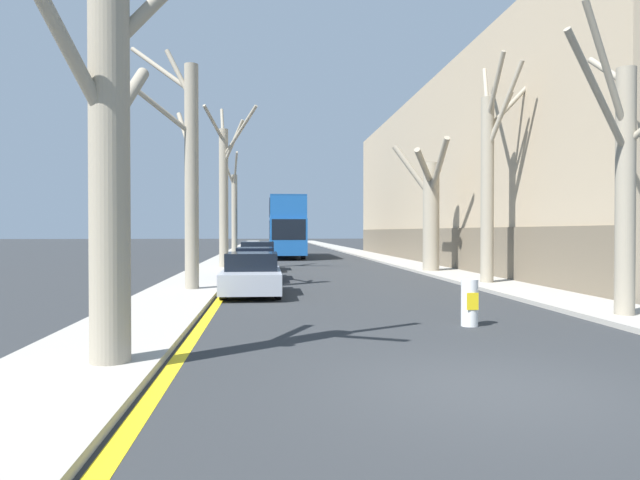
{
  "coord_description": "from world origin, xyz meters",
  "views": [
    {
      "loc": [
        -2.8,
        -6.95,
        2.0
      ],
      "look_at": [
        0.78,
        31.39,
        1.42
      ],
      "focal_mm": 32.0,
      "sensor_mm": 36.0,
      "label": 1
    }
  ],
  "objects_px": {
    "street_tree_right_1": "(489,174)",
    "parked_car_0": "(252,275)",
    "double_decker_bus": "(286,224)",
    "traffic_bollard": "(470,303)",
    "parked_car_1": "(255,264)",
    "parked_car_2": "(258,257)",
    "street_tree_right_2": "(430,210)",
    "street_tree_left_0": "(110,142)",
    "street_tree_right_0": "(625,170)",
    "street_tree_left_2": "(224,189)",
    "street_tree_left_1": "(188,166)",
    "street_tree_left_3": "(234,209)"
  },
  "relations": [
    {
      "from": "parked_car_2",
      "to": "street_tree_left_1",
      "type": "bearing_deg",
      "value": -101.41
    },
    {
      "from": "parked_car_1",
      "to": "street_tree_left_0",
      "type": "bearing_deg",
      "value": -96.53
    },
    {
      "from": "street_tree_left_0",
      "to": "double_decker_bus",
      "type": "bearing_deg",
      "value": 84.02
    },
    {
      "from": "parked_car_1",
      "to": "traffic_bollard",
      "type": "height_order",
      "value": "parked_car_1"
    },
    {
      "from": "double_decker_bus",
      "to": "parked_car_0",
      "type": "xyz_separation_m",
      "value": [
        -1.94,
        -25.67,
        -1.93
      ]
    },
    {
      "from": "double_decker_bus",
      "to": "parked_car_2",
      "type": "bearing_deg",
      "value": -97.73
    },
    {
      "from": "street_tree_left_1",
      "to": "double_decker_bus",
      "type": "height_order",
      "value": "street_tree_left_1"
    },
    {
      "from": "street_tree_right_0",
      "to": "street_tree_right_1",
      "type": "bearing_deg",
      "value": 88.77
    },
    {
      "from": "street_tree_left_0",
      "to": "street_tree_right_2",
      "type": "relative_size",
      "value": 1.24
    },
    {
      "from": "street_tree_left_1",
      "to": "street_tree_left_2",
      "type": "height_order",
      "value": "street_tree_left_2"
    },
    {
      "from": "street_tree_right_0",
      "to": "parked_car_0",
      "type": "distance_m",
      "value": 10.71
    },
    {
      "from": "traffic_bollard",
      "to": "street_tree_right_2",
      "type": "bearing_deg",
      "value": 76.77
    },
    {
      "from": "street_tree_left_1",
      "to": "street_tree_right_0",
      "type": "xyz_separation_m",
      "value": [
        10.57,
        -6.93,
        -0.79
      ]
    },
    {
      "from": "street_tree_left_3",
      "to": "street_tree_right_2",
      "type": "relative_size",
      "value": 1.26
    },
    {
      "from": "parked_car_2",
      "to": "street_tree_right_2",
      "type": "bearing_deg",
      "value": -18.12
    },
    {
      "from": "street_tree_left_3",
      "to": "parked_car_0",
      "type": "distance_m",
      "value": 24.34
    },
    {
      "from": "street_tree_right_1",
      "to": "parked_car_0",
      "type": "distance_m",
      "value": 9.61
    },
    {
      "from": "street_tree_left_1",
      "to": "traffic_bollard",
      "type": "distance_m",
      "value": 10.7
    },
    {
      "from": "street_tree_left_3",
      "to": "street_tree_right_2",
      "type": "distance_m",
      "value": 18.51
    },
    {
      "from": "parked_car_0",
      "to": "traffic_bollard",
      "type": "bearing_deg",
      "value": -53.53
    },
    {
      "from": "double_decker_bus",
      "to": "street_tree_right_1",
      "type": "bearing_deg",
      "value": -73.98
    },
    {
      "from": "street_tree_left_2",
      "to": "double_decker_bus",
      "type": "height_order",
      "value": "street_tree_left_2"
    },
    {
      "from": "double_decker_bus",
      "to": "parked_car_1",
      "type": "bearing_deg",
      "value": -95.55
    },
    {
      "from": "street_tree_left_2",
      "to": "parked_car_1",
      "type": "bearing_deg",
      "value": -75.09
    },
    {
      "from": "street_tree_left_1",
      "to": "street_tree_left_2",
      "type": "bearing_deg",
      "value": 88.2
    },
    {
      "from": "street_tree_left_2",
      "to": "double_decker_bus",
      "type": "xyz_separation_m",
      "value": [
        3.69,
        13.46,
        -1.66
      ]
    },
    {
      "from": "street_tree_right_1",
      "to": "double_decker_bus",
      "type": "bearing_deg",
      "value": 106.02
    },
    {
      "from": "parked_car_1",
      "to": "parked_car_0",
      "type": "bearing_deg",
      "value": -90.0
    },
    {
      "from": "street_tree_left_0",
      "to": "parked_car_1",
      "type": "xyz_separation_m",
      "value": [
        1.75,
        15.32,
        -2.64
      ]
    },
    {
      "from": "street_tree_left_1",
      "to": "street_tree_right_2",
      "type": "distance_m",
      "value": 12.95
    },
    {
      "from": "parked_car_0",
      "to": "parked_car_1",
      "type": "relative_size",
      "value": 0.96
    },
    {
      "from": "double_decker_bus",
      "to": "parked_car_0",
      "type": "bearing_deg",
      "value": -94.33
    },
    {
      "from": "parked_car_0",
      "to": "street_tree_right_1",
      "type": "bearing_deg",
      "value": 15.01
    },
    {
      "from": "street_tree_left_3",
      "to": "street_tree_right_2",
      "type": "bearing_deg",
      "value": -56.51
    },
    {
      "from": "double_decker_bus",
      "to": "parked_car_1",
      "type": "distance_m",
      "value": 20.19
    },
    {
      "from": "street_tree_left_2",
      "to": "street_tree_right_0",
      "type": "height_order",
      "value": "street_tree_left_2"
    },
    {
      "from": "street_tree_left_2",
      "to": "parked_car_0",
      "type": "distance_m",
      "value": 12.84
    },
    {
      "from": "street_tree_right_0",
      "to": "traffic_bollard",
      "type": "xyz_separation_m",
      "value": [
        -3.74,
        -0.44,
        -2.87
      ]
    },
    {
      "from": "street_tree_left_1",
      "to": "street_tree_left_2",
      "type": "distance_m",
      "value": 11.24
    },
    {
      "from": "street_tree_left_0",
      "to": "double_decker_bus",
      "type": "xyz_separation_m",
      "value": [
        3.7,
        35.33,
        -0.71
      ]
    },
    {
      "from": "street_tree_left_0",
      "to": "parked_car_1",
      "type": "height_order",
      "value": "street_tree_left_0"
    },
    {
      "from": "street_tree_right_0",
      "to": "street_tree_right_1",
      "type": "xyz_separation_m",
      "value": [
        0.18,
        8.28,
        0.76
      ]
    },
    {
      "from": "street_tree_right_1",
      "to": "parked_car_0",
      "type": "bearing_deg",
      "value": -164.99
    },
    {
      "from": "parked_car_2",
      "to": "street_tree_left_2",
      "type": "bearing_deg",
      "value": 154.0
    },
    {
      "from": "street_tree_right_1",
      "to": "parked_car_0",
      "type": "xyz_separation_m",
      "value": [
        -8.65,
        -2.32,
        -3.5
      ]
    },
    {
      "from": "street_tree_left_0",
      "to": "street_tree_right_1",
      "type": "bearing_deg",
      "value": 49.02
    },
    {
      "from": "traffic_bollard",
      "to": "street_tree_right_1",
      "type": "bearing_deg",
      "value": 65.82
    },
    {
      "from": "street_tree_left_0",
      "to": "parked_car_1",
      "type": "relative_size",
      "value": 1.79
    },
    {
      "from": "parked_car_1",
      "to": "parked_car_2",
      "type": "relative_size",
      "value": 1.05
    },
    {
      "from": "street_tree_left_2",
      "to": "parked_car_2",
      "type": "bearing_deg",
      "value": -26.0
    }
  ]
}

